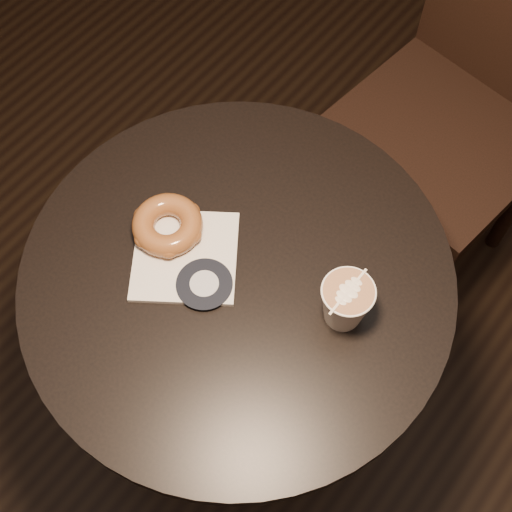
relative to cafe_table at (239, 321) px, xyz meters
The scene contains 5 objects.
cafe_table is the anchor object (origin of this frame).
chair 0.74m from the cafe_table, 85.30° to the left, with size 0.48×0.48×1.09m.
pastry_bag 0.22m from the cafe_table, 160.96° to the right, with size 0.17×0.17×0.01m, color silver.
doughnut 0.26m from the cafe_table, behind, with size 0.12×0.12×0.04m, color brown.
latte_cup 0.30m from the cafe_table, 15.28° to the left, with size 0.08×0.08×0.09m, color white, non-canonical shape.
Camera 1 is at (0.34, -0.37, 1.77)m, focal length 50.00 mm.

